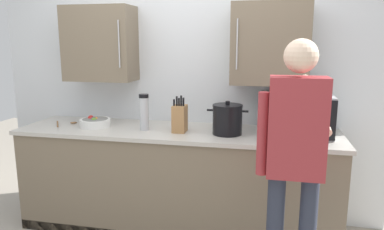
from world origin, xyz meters
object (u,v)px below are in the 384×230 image
at_px(fruit_bowl, 95,122).
at_px(thermos_flask, 144,112).
at_px(wooden_spoon, 66,123).
at_px(knife_block, 180,118).
at_px(stock_pot, 227,119).
at_px(person_figure, 295,153).
at_px(microwave_oven, 293,115).

height_order(fruit_bowl, thermos_flask, thermos_flask).
bearing_deg(wooden_spoon, knife_block, -2.67).
relative_size(fruit_bowl, stock_pot, 0.80).
xyz_separation_m(wooden_spoon, person_figure, (2.03, -0.79, 0.09)).
xyz_separation_m(microwave_oven, thermos_flask, (-1.26, -0.10, -0.01)).
bearing_deg(fruit_bowl, stock_pot, -1.16).
height_order(thermos_flask, stock_pot, thermos_flask).
bearing_deg(person_figure, fruit_bowl, 155.87).
bearing_deg(wooden_spoon, thermos_flask, -3.94).
bearing_deg(stock_pot, wooden_spoon, 178.12).
height_order(microwave_oven, wooden_spoon, microwave_oven).
bearing_deg(knife_block, thermos_flask, -179.46).
xyz_separation_m(stock_pot, person_figure, (0.50, -0.74, -0.03)).
bearing_deg(thermos_flask, person_figure, -31.00).
bearing_deg(stock_pot, thermos_flask, -179.62).
xyz_separation_m(knife_block, wooden_spoon, (-1.12, 0.05, -0.11)).
xyz_separation_m(microwave_oven, stock_pot, (-0.53, -0.09, -0.04)).
bearing_deg(microwave_oven, thermos_flask, -175.58).
bearing_deg(person_figure, wooden_spoon, 158.64).
distance_m(knife_block, wooden_spoon, 1.12).
bearing_deg(microwave_oven, person_figure, -92.22).
distance_m(microwave_oven, thermos_flask, 1.26).
height_order(microwave_oven, knife_block, microwave_oven).
distance_m(microwave_oven, fruit_bowl, 1.75).
bearing_deg(person_figure, stock_pot, 123.99).
xyz_separation_m(fruit_bowl, knife_block, (0.80, -0.03, 0.08)).
bearing_deg(thermos_flask, knife_block, 0.54).
bearing_deg(microwave_oven, wooden_spoon, -178.82).
height_order(knife_block, person_figure, person_figure).
xyz_separation_m(knife_block, stock_pot, (0.41, 0.00, 0.01)).
height_order(fruit_bowl, knife_block, knife_block).
height_order(thermos_flask, wooden_spoon, thermos_flask).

